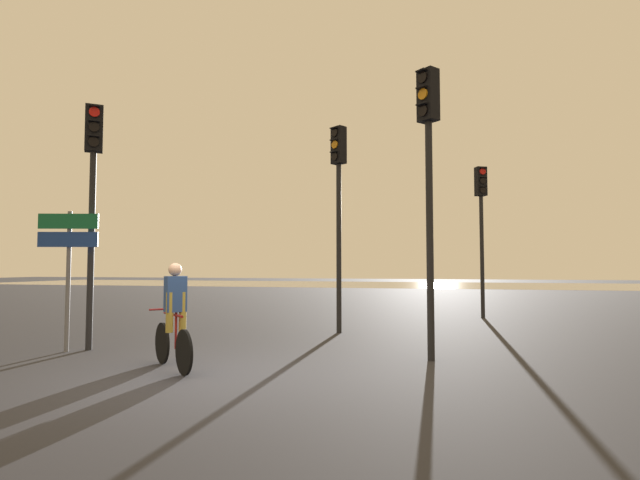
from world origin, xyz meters
name	(u,v)px	position (x,y,z in m)	size (l,w,h in m)	color
ground_plane	(199,378)	(0.00, 0.00, 0.00)	(120.00, 120.00, 0.00)	#28282D
water_strip	(406,285)	(0.00, 38.38, 0.00)	(80.00, 16.00, 0.01)	gray
traffic_light_far_right	(481,213)	(4.49, 9.65, 3.23)	(0.39, 0.41, 4.67)	black
traffic_light_center	(339,190)	(0.91, 5.21, 3.41)	(0.40, 0.42, 4.95)	black
traffic_light_near_right	(429,158)	(3.12, 2.15, 3.41)	(0.41, 0.42, 4.95)	black
traffic_light_near_left	(93,179)	(-3.16, 1.68, 3.24)	(0.41, 0.42, 4.67)	black
direction_sign_post	(68,254)	(-3.42, 1.39, 1.79)	(1.07, 0.33, 2.60)	slate
cyclist	(174,316)	(-0.64, 0.42, 0.82)	(1.30, 1.17, 1.62)	black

